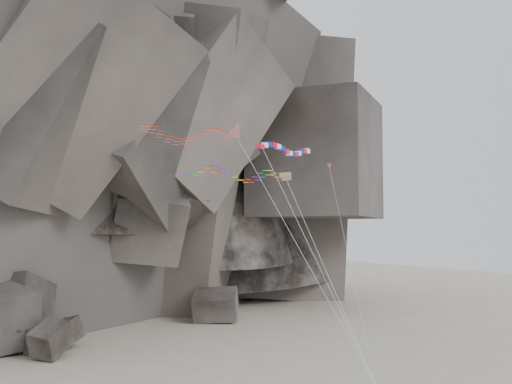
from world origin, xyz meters
TOP-DOWN VIEW (x-y plane):
  - headland at (0.00, 70.00)m, footprint 110.00×70.00m
  - boulder_field at (-15.45, 35.63)m, footprint 60.56×18.60m
  - delta_kite at (-10.75, 2.24)m, footprint 19.86×9.05m
  - banner_kite at (0.16, 1.86)m, footprint 8.98×9.26m
  - parafoil_kite at (-5.35, 3.15)m, footprint 16.40×9.66m
  - pennant_kite at (6.16, 1.08)m, footprint 2.67×8.29m

SIDE VIEW (x-z plane):
  - boulder_field at x=-15.45m, z-range -2.14..7.92m
  - pennant_kite at x=6.16m, z-range 7.41..27.90m
  - parafoil_kite at x=-5.35m, z-range 10.73..30.41m
  - banner_kite at x=0.16m, z-range 11.82..33.74m
  - delta_kite at x=-10.75m, z-range 11.80..35.59m
  - headland at x=0.00m, z-range 0.00..84.00m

